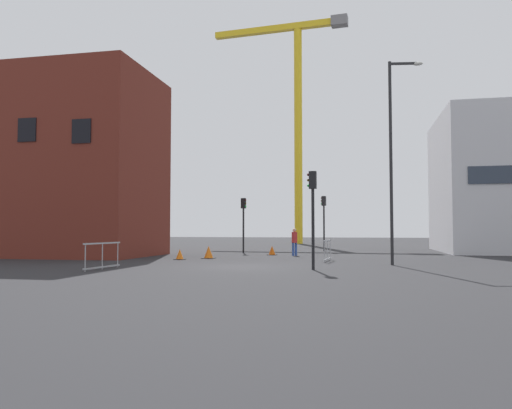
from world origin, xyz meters
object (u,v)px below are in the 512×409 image
object	(u,v)px
construction_crane	(296,100)
traffic_light_crosswalk	(313,203)
traffic_light_corner	(244,216)
traffic_cone_by_barrier	(272,251)
pedestrian_walking	(295,240)
traffic_cone_orange	(209,253)
traffic_light_island	(324,214)
streetlamp_tall	(394,148)
traffic_cone_on_verge	(180,255)

from	to	relation	value
construction_crane	traffic_light_crosswalk	world-z (taller)	construction_crane
traffic_light_crosswalk	traffic_light_corner	xyz separation A→B (m)	(-5.96, 13.34, -0.11)
traffic_cone_by_barrier	pedestrian_walking	bearing A→B (deg)	-22.38
pedestrian_walking	traffic_cone_orange	size ratio (longest dim) A/B	2.42
traffic_light_island	traffic_cone_orange	world-z (taller)	traffic_light_island
construction_crane	traffic_light_corner	world-z (taller)	construction_crane
construction_crane	traffic_light_corner	distance (m)	26.52
traffic_cone_by_barrier	streetlamp_tall	bearing A→B (deg)	-47.80
construction_crane	traffic_light_crosswalk	distance (m)	38.82
traffic_light_island	traffic_cone_on_verge	bearing A→B (deg)	-120.51
traffic_light_island	traffic_light_corner	size ratio (longest dim) A/B	1.08
streetlamp_tall	pedestrian_walking	world-z (taller)	streetlamp_tall
streetlamp_tall	pedestrian_walking	size ratio (longest dim) A/B	5.56
streetlamp_tall	traffic_light_corner	distance (m)	13.99
traffic_cone_orange	traffic_light_corner	bearing A→B (deg)	86.65
construction_crane	traffic_cone_on_verge	distance (m)	34.73
traffic_light_crosswalk	traffic_cone_by_barrier	world-z (taller)	traffic_light_crosswalk
pedestrian_walking	traffic_cone_by_barrier	world-z (taller)	pedestrian_walking
traffic_light_corner	traffic_cone_on_verge	world-z (taller)	traffic_light_corner
traffic_cone_on_verge	construction_crane	bearing A→B (deg)	85.49
streetlamp_tall	traffic_light_crosswalk	distance (m)	5.40
construction_crane	traffic_cone_by_barrier	world-z (taller)	construction_crane
pedestrian_walking	traffic_cone_by_barrier	distance (m)	1.76
traffic_light_crosswalk	traffic_cone_on_verge	world-z (taller)	traffic_light_crosswalk
pedestrian_walking	construction_crane	bearing A→B (deg)	96.84
traffic_light_crosswalk	traffic_cone_orange	world-z (taller)	traffic_light_crosswalk
traffic_light_island	traffic_cone_by_barrier	distance (m)	6.98
traffic_light_corner	traffic_cone_on_verge	size ratio (longest dim) A/B	6.74
streetlamp_tall	traffic_cone_orange	world-z (taller)	streetlamp_tall
streetlamp_tall	traffic_light_island	bearing A→B (deg)	106.89
traffic_light_corner	traffic_light_crosswalk	bearing A→B (deg)	-65.94
traffic_cone_on_verge	traffic_light_crosswalk	bearing A→B (deg)	-34.96
traffic_light_corner	traffic_cone_on_verge	xyz separation A→B (m)	(-1.60, -8.06, -2.27)
streetlamp_tall	traffic_cone_on_verge	size ratio (longest dim) A/B	16.68
streetlamp_tall	traffic_light_island	size ratio (longest dim) A/B	2.29
streetlamp_tall	traffic_cone_by_barrier	distance (m)	11.48
traffic_light_corner	pedestrian_walking	size ratio (longest dim) A/B	2.25
traffic_light_corner	pedestrian_walking	xyz separation A→B (m)	(3.89, -3.00, -1.56)
traffic_light_corner	traffic_cone_orange	size ratio (longest dim) A/B	5.44
traffic_cone_orange	streetlamp_tall	bearing A→B (deg)	-18.63
streetlamp_tall	construction_crane	bearing A→B (deg)	104.62
pedestrian_walking	traffic_cone_on_verge	xyz separation A→B (m)	(-5.49, -5.06, -0.71)
streetlamp_tall	traffic_light_crosswalk	bearing A→B (deg)	-135.76
traffic_light_corner	traffic_light_island	bearing A→B (deg)	33.91
traffic_light_crosswalk	pedestrian_walking	xyz separation A→B (m)	(-2.06, 10.34, -1.68)
traffic_light_crosswalk	pedestrian_walking	size ratio (longest dim) A/B	2.36
construction_crane	traffic_cone_on_verge	world-z (taller)	construction_crane
streetlamp_tall	traffic_light_island	xyz separation A→B (m)	(-4.12, 13.56, -2.55)
traffic_light_island	construction_crane	bearing A→B (deg)	102.98
construction_crane	pedestrian_walking	world-z (taller)	construction_crane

